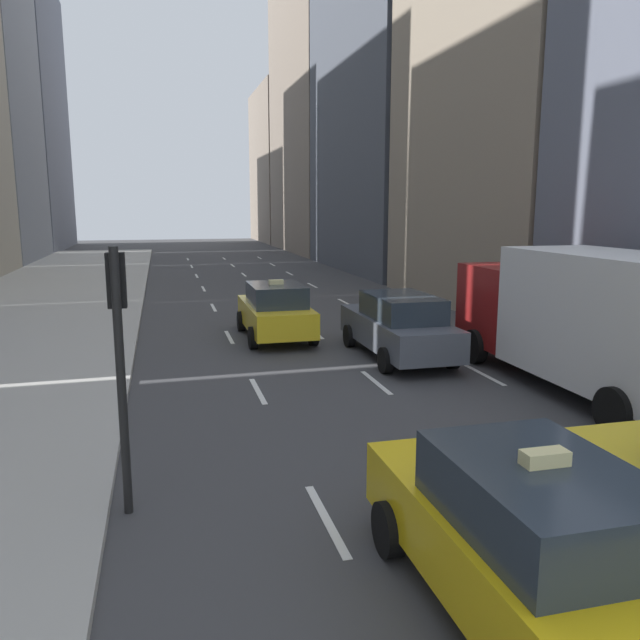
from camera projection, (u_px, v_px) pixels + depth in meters
sidewalk_left at (38, 309)px, 24.72m from camera, size 8.00×66.00×0.15m
lane_markings at (296, 317)px, 23.24m from camera, size 5.72×56.00×0.01m
building_row_right at (415, 14)px, 34.39m from camera, size 6.00×80.14×37.45m
taxi_lead at (275, 311)px, 19.40m from camera, size 2.02×4.40×1.87m
taxi_second at (527, 538)px, 6.13m from camera, size 2.02×4.40×1.87m
sedan_black_near at (399, 325)px, 16.93m from camera, size 2.02×4.94×1.76m
box_truck at (596, 319)px, 13.35m from camera, size 2.58×8.40×3.15m
traffic_light_pole at (119, 337)px, 8.12m from camera, size 0.24×0.42×3.60m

